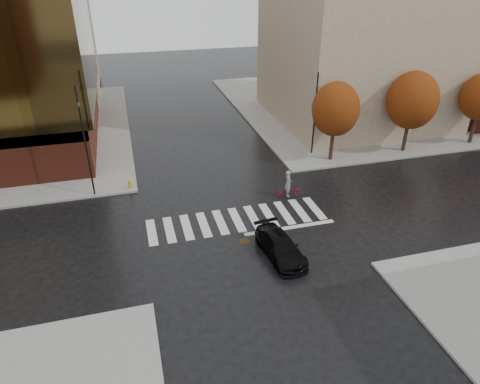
% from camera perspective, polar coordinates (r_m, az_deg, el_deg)
% --- Properties ---
extents(ground, '(120.00, 120.00, 0.00)m').
position_cam_1_polar(ground, '(27.56, -0.15, -4.25)').
color(ground, black).
rests_on(ground, ground).
extents(sidewalk_ne, '(30.00, 30.00, 0.15)m').
position_cam_1_polar(sidewalk_ne, '(53.21, 16.24, 11.31)').
color(sidewalk_ne, gray).
rests_on(sidewalk_ne, ground).
extents(crosswalk, '(12.00, 3.00, 0.01)m').
position_cam_1_polar(crosswalk, '(27.96, -0.42, -3.70)').
color(crosswalk, silver).
rests_on(crosswalk, ground).
extents(building_ne_tan, '(16.00, 16.00, 18.00)m').
position_cam_1_polar(building_ne_tan, '(45.96, 15.90, 20.42)').
color(building_ne_tan, gray).
rests_on(building_ne_tan, sidewalk_ne).
extents(building_nw_far, '(14.00, 12.00, 20.00)m').
position_cam_1_polar(building_nw_far, '(60.33, -26.80, 21.34)').
color(building_nw_far, gray).
rests_on(building_nw_far, sidewalk_nw).
extents(tree_ne_a, '(3.80, 3.80, 6.50)m').
position_cam_1_polar(tree_ne_a, '(35.39, 12.63, 10.70)').
color(tree_ne_a, black).
rests_on(tree_ne_a, sidewalk_ne).
extents(tree_ne_b, '(4.20, 4.20, 6.89)m').
position_cam_1_polar(tree_ne_b, '(39.02, 22.02, 11.25)').
color(tree_ne_b, black).
rests_on(tree_ne_b, sidewalk_ne).
extents(sedan, '(2.22, 4.52, 1.26)m').
position_cam_1_polar(sedan, '(24.52, 5.42, -7.30)').
color(sedan, black).
rests_on(sedan, ground).
extents(cyclist, '(1.89, 0.89, 2.07)m').
position_cam_1_polar(cyclist, '(30.47, 6.52, 0.55)').
color(cyclist, maroon).
rests_on(cyclist, ground).
extents(traffic_light_nw, '(0.23, 0.21, 7.81)m').
position_cam_1_polar(traffic_light_nw, '(30.56, -20.10, 7.16)').
color(traffic_light_nw, black).
rests_on(traffic_light_nw, sidewalk_nw).
extents(traffic_light_ne, '(0.16, 0.18, 6.94)m').
position_cam_1_polar(traffic_light_ne, '(36.43, 10.00, 10.82)').
color(traffic_light_ne, black).
rests_on(traffic_light_ne, sidewalk_ne).
extents(fire_hydrant, '(0.24, 0.24, 0.67)m').
position_cam_1_polar(fire_hydrant, '(32.25, -14.49, 1.05)').
color(fire_hydrant, '#C7A20B').
rests_on(fire_hydrant, sidewalk_nw).
extents(manhole, '(0.69, 0.69, 0.01)m').
position_cam_1_polar(manhole, '(25.94, 0.66, -6.58)').
color(manhole, '#473119').
rests_on(manhole, ground).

